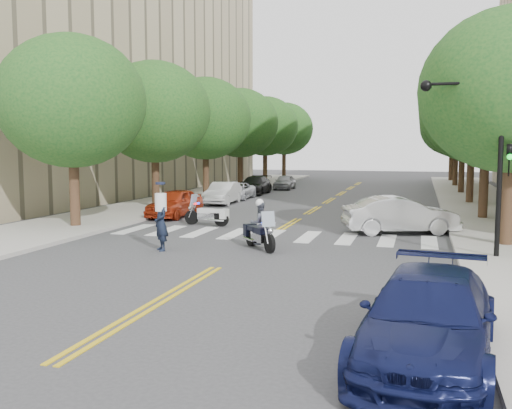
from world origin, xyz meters
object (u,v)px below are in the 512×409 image
at_px(motorcycle_parked, 210,215).
at_px(motorcycle_police, 259,227).
at_px(officer_standing, 161,223).
at_px(convertible, 400,215).
at_px(sedan_blue, 428,319).

bearing_deg(motorcycle_parked, motorcycle_police, -135.51).
distance_m(motorcycle_police, motorcycle_parked, 6.33).
xyz_separation_m(officer_standing, convertible, (7.87, 6.36, -0.19)).
xyz_separation_m(motorcycle_police, sedan_blue, (5.62, -9.44, -0.04)).
height_order(motorcycle_parked, officer_standing, officer_standing).
distance_m(motorcycle_parked, convertible, 8.45).
xyz_separation_m(motorcycle_police, motorcycle_parked, (-3.76, 5.08, -0.30)).
height_order(motorcycle_parked, sedan_blue, sedan_blue).
relative_size(motorcycle_police, convertible, 0.39).
xyz_separation_m(motorcycle_police, convertible, (4.68, 5.11, -0.02)).
xyz_separation_m(convertible, sedan_blue, (0.94, -14.55, -0.02)).
relative_size(motorcycle_parked, convertible, 0.47).
bearing_deg(officer_standing, sedan_blue, 3.60).
bearing_deg(convertible, motorcycle_police, 118.13).
distance_m(convertible, sedan_blue, 14.58).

